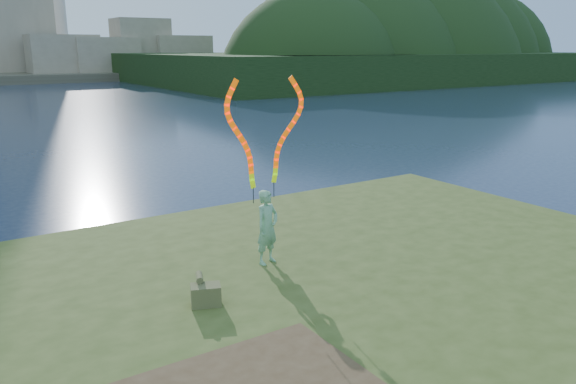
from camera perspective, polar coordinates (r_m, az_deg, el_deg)
ground at (r=10.65m, az=-1.33°, el=-12.68°), size 320.00×320.00×0.00m
grassy_knoll at (r=8.86m, az=6.86°, el=-16.32°), size 20.00×18.00×0.80m
wooded_hill at (r=93.89m, az=10.49°, el=11.39°), size 78.00×50.00×63.00m
woman_with_ribbons at (r=10.58m, az=-2.27°, el=0.21°), size 1.90×0.64×3.86m
canvas_bag at (r=9.34m, az=-8.39°, el=-10.19°), size 0.56×0.63×0.46m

